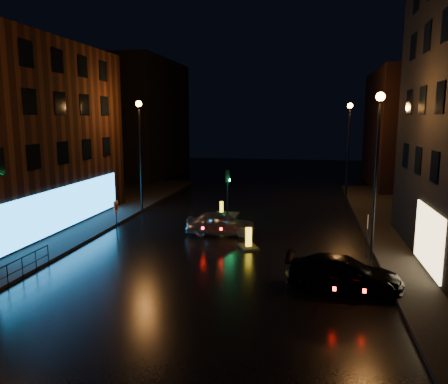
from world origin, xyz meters
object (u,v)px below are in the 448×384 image
(dark_sedan, at_px, (343,273))
(road_sign_right, at_px, (368,225))
(silver_hatchback, at_px, (221,223))
(bollard_far, at_px, (222,211))
(bollard_near, at_px, (249,244))
(traffic_signal, at_px, (228,210))
(road_sign_left, at_px, (116,210))

(dark_sedan, xyz_separation_m, road_sign_right, (1.59, 5.28, 0.86))
(road_sign_right, bearing_deg, silver_hatchback, -7.69)
(bollard_far, xyz_separation_m, road_sign_right, (9.48, -8.21, 1.36))
(silver_hatchback, distance_m, bollard_near, 3.27)
(traffic_signal, height_order, bollard_near, traffic_signal)
(bollard_near, bearing_deg, road_sign_right, -21.97)
(traffic_signal, bearing_deg, road_sign_right, -39.42)
(silver_hatchback, xyz_separation_m, dark_sedan, (6.78, -7.58, -0.02))
(dark_sedan, relative_size, road_sign_left, 2.16)
(bollard_near, bearing_deg, traffic_signal, 85.15)
(road_sign_left, bearing_deg, bollard_near, -6.01)
(road_sign_left, bearing_deg, road_sign_right, -2.97)
(silver_hatchback, height_order, bollard_far, silver_hatchback)
(bollard_near, xyz_separation_m, road_sign_right, (6.30, 0.19, 1.31))
(traffic_signal, bearing_deg, road_sign_left, -129.80)
(silver_hatchback, height_order, road_sign_right, road_sign_right)
(dark_sedan, bearing_deg, bollard_far, 32.33)
(dark_sedan, xyz_separation_m, road_sign_left, (-12.84, 5.84, 0.98))
(road_sign_right, bearing_deg, bollard_far, -33.21)
(silver_hatchback, distance_m, dark_sedan, 10.17)
(road_sign_right, bearing_deg, bollard_near, 9.40)
(silver_hatchback, xyz_separation_m, bollard_near, (2.07, -2.49, -0.47))
(bollard_far, height_order, road_sign_right, road_sign_right)
(traffic_signal, bearing_deg, silver_hatchback, -84.56)
(silver_hatchback, xyz_separation_m, bollard_far, (-1.11, 5.91, -0.52))
(bollard_far, bearing_deg, dark_sedan, -73.85)
(traffic_signal, xyz_separation_m, dark_sedan, (7.25, -12.55, 0.20))
(bollard_far, bearing_deg, bollard_near, -83.39)
(dark_sedan, bearing_deg, bollard_near, 44.73)
(dark_sedan, height_order, bollard_far, dark_sedan)
(dark_sedan, relative_size, road_sign_right, 2.31)
(bollard_far, bearing_deg, road_sign_right, -55.04)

